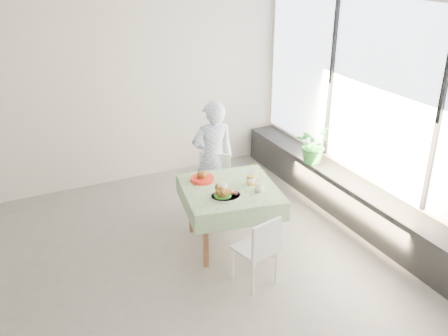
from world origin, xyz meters
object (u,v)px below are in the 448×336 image
potted_plant (313,144)px  main_dish (224,193)px  chair_near (255,262)px  chair_far (213,200)px  cafe_table (230,209)px  diner (213,158)px  juice_cup_orange (251,179)px

potted_plant → main_dish: bearing=-154.8°
chair_near → potted_plant: potted_plant is taller
chair_far → main_dish: main_dish is taller
cafe_table → diner: 0.90m
chair_near → diner: size_ratio=0.52×
chair_near → juice_cup_orange: 1.00m
chair_far → potted_plant: potted_plant is taller
chair_near → cafe_table: bearing=83.3°
diner → juice_cup_orange: size_ratio=5.12×
cafe_table → diner: bearing=78.1°
potted_plant → chair_far: bearing=-180.0°
potted_plant → diner: bearing=172.8°
juice_cup_orange → diner: bearing=95.4°
diner → juice_cup_orange: bearing=103.1°
cafe_table → potted_plant: potted_plant is taller
chair_far → chair_near: bearing=-97.0°
main_dish → diner: bearing=71.7°
chair_far → potted_plant: bearing=0.0°
chair_near → main_dish: bearing=96.8°
diner → potted_plant: bearing=-179.5°
chair_near → juice_cup_orange: bearing=65.3°
chair_far → diner: 0.54m
cafe_table → chair_near: size_ratio=1.53×
cafe_table → potted_plant: bearing=21.9°
diner → potted_plant: diner is taller
chair_far → juice_cup_orange: size_ratio=2.82×
cafe_table → juice_cup_orange: juice_cup_orange is taller
chair_far → chair_near: chair_far is taller
main_dish → juice_cup_orange: (0.42, 0.16, 0.01)m
cafe_table → main_dish: (-0.16, -0.19, 0.34)m
cafe_table → juice_cup_orange: size_ratio=4.09×
cafe_table → potted_plant: (1.60, 0.65, 0.31)m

